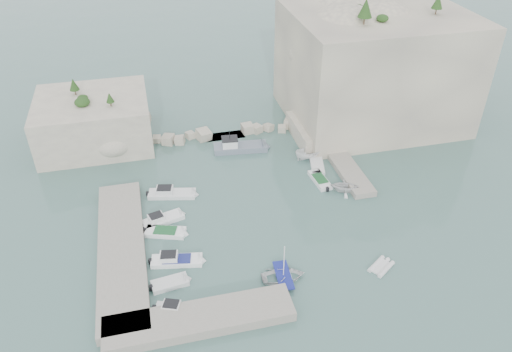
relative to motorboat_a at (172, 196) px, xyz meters
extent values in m
plane|color=#486C66|center=(10.52, -8.44, 0.00)|extent=(400.00, 400.00, 0.00)
cube|color=beige|center=(33.52, 14.56, 8.50)|extent=(26.00, 22.00, 17.00)
cube|color=beige|center=(23.52, 9.56, 1.25)|extent=(8.00, 10.00, 2.50)
cube|color=beige|center=(-9.48, 16.56, 3.50)|extent=(16.00, 14.00, 7.00)
cube|color=#9E9689|center=(-6.48, -9.44, 0.55)|extent=(5.00, 24.00, 1.10)
cube|color=#9E9689|center=(0.52, -20.94, 0.55)|extent=(18.00, 4.00, 1.10)
cube|color=#9E9689|center=(24.02, 1.56, 0.40)|extent=(3.00, 16.00, 0.80)
cube|color=beige|center=(9.52, 13.56, 0.70)|extent=(28.00, 3.00, 1.40)
imported|color=white|center=(9.84, -17.31, 0.00)|extent=(4.81, 3.59, 0.95)
imported|color=silver|center=(21.89, -4.32, 0.00)|extent=(4.62, 4.33, 1.96)
imported|color=white|center=(20.37, 4.38, 0.00)|extent=(5.28, 2.56, 1.96)
cylinder|color=white|center=(9.84, -17.31, 2.58)|extent=(0.10, 0.10, 4.20)
cone|color=#1E4219|center=(28.52, 9.56, 19.27)|extent=(1.96, 1.96, 2.45)
cone|color=#1E4219|center=(40.52, 11.56, 18.82)|extent=(1.57, 1.57, 1.96)
cone|color=#1E4219|center=(-11.48, 18.56, 8.62)|extent=(1.40, 1.40, 1.75)
cone|color=#1E4219|center=(-6.48, 13.56, 8.30)|extent=(1.12, 1.12, 1.40)
camera|label=1|loc=(-1.69, -52.52, 38.49)|focal=35.00mm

